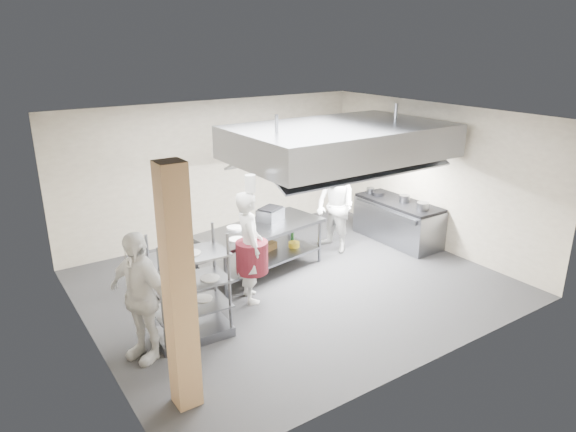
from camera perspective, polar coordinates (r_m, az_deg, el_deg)
floor at (r=9.37m, az=0.70°, el=-7.53°), size 7.00×7.00×0.00m
ceiling at (r=8.46m, az=0.78°, el=10.96°), size 7.00×7.00×0.00m
wall_back at (r=11.30m, az=-7.98°, el=5.08°), size 7.00×0.00×7.00m
wall_left at (r=7.50m, az=-21.87°, el=-3.41°), size 0.00×6.00×6.00m
wall_right at (r=11.10m, az=15.82°, el=4.28°), size 0.00×6.00×6.00m
column at (r=5.96m, az=-12.02°, el=-8.19°), size 0.30×0.30×3.00m
exhaust_hood at (r=9.65m, az=5.82°, el=8.25°), size 4.00×2.50×0.60m
hood_strip_a at (r=9.18m, az=1.39°, el=5.75°), size 1.60×0.12×0.04m
hood_strip_b at (r=10.30m, az=9.65°, el=6.95°), size 1.60×0.12×0.04m
wall_shelf at (r=12.04m, az=0.09°, el=6.12°), size 1.50×0.28×0.04m
island at (r=9.65m, az=-3.03°, el=-3.75°), size 2.61×1.43×0.91m
island_worktop at (r=9.50m, az=-3.08°, el=-1.38°), size 2.61×1.43×0.06m
island_undershelf at (r=9.71m, az=-3.02°, el=-4.59°), size 2.39×1.30×0.04m
pass_rack at (r=7.57m, az=-10.80°, el=-7.78°), size 1.12×0.69×1.63m
cooking_range at (r=11.42m, az=12.07°, el=-0.68°), size 0.80×2.00×0.84m
range_top at (r=11.28m, az=12.23°, el=1.47°), size 0.78×1.96×0.06m
chef_head at (r=8.48m, az=-4.33°, el=-3.44°), size 0.63×0.79×1.91m
chef_line at (r=10.54m, az=5.27°, el=0.96°), size 0.81×0.99×1.87m
chef_plating at (r=7.22m, az=-16.18°, el=-8.60°), size 0.84×1.18×1.86m
griddle at (r=9.80m, az=-1.97°, el=0.18°), size 0.58×0.53×0.23m
wicker_basket at (r=9.98m, az=-2.28°, el=-3.36°), size 0.38×0.32×0.14m
stockpot at (r=11.21m, az=12.83°, el=1.89°), size 0.22×0.22×0.15m
plate_stack at (r=7.70m, az=-10.67°, el=-9.72°), size 0.28×0.28×0.05m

